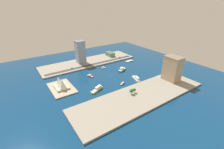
# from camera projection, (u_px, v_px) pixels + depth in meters

# --- Properties ---
(ground_plane) EXTENTS (440.00, 440.00, 0.00)m
(ground_plane) POSITION_uv_depth(u_px,v_px,m) (109.00, 76.00, 326.76)
(ground_plane) COLOR navy
(quay_west) EXTENTS (70.00, 240.00, 2.71)m
(quay_west) POSITION_uv_depth(u_px,v_px,m) (141.00, 96.00, 255.02)
(quay_west) COLOR gray
(quay_west) RESTS_ON ground_plane
(quay_east) EXTENTS (70.00, 240.00, 2.71)m
(quay_east) POSITION_uv_depth(u_px,v_px,m) (89.00, 62.00, 397.35)
(quay_east) COLOR gray
(quay_east) RESTS_ON ground_plane
(peninsula_point) EXTENTS (61.27, 38.57, 2.00)m
(peninsula_point) POSITION_uv_depth(u_px,v_px,m) (62.00, 88.00, 278.98)
(peninsula_point) COLOR #A89E89
(peninsula_point) RESTS_ON ground_plane
(road_strip) EXTENTS (10.48, 228.00, 0.15)m
(road_strip) POSITION_uv_depth(u_px,v_px,m) (93.00, 64.00, 379.38)
(road_strip) COLOR #38383D
(road_strip) RESTS_ON quay_east
(tugboat_red) EXTENTS (16.11, 9.49, 4.47)m
(tugboat_red) POSITION_uv_depth(u_px,v_px,m) (90.00, 76.00, 321.97)
(tugboat_red) COLOR red
(tugboat_red) RESTS_ON ground_plane
(ferry_yellow_fast) EXTENTS (17.47, 28.27, 6.59)m
(ferry_yellow_fast) POSITION_uv_depth(u_px,v_px,m) (97.00, 89.00, 272.28)
(ferry_yellow_fast) COLOR yellow
(ferry_yellow_fast) RESTS_ON ground_plane
(barge_flat_brown) EXTENTS (11.60, 23.28, 2.70)m
(barge_flat_brown) POSITION_uv_depth(u_px,v_px,m) (130.00, 61.00, 405.80)
(barge_flat_brown) COLOR brown
(barge_flat_brown) RESTS_ON ground_plane
(ferry_green_doubledeck) EXTENTS (17.67, 24.94, 7.59)m
(ferry_green_doubledeck) POSITION_uv_depth(u_px,v_px,m) (122.00, 69.00, 351.06)
(ferry_green_doubledeck) COLOR #2D8C4C
(ferry_green_doubledeck) RESTS_ON ground_plane
(ferry_white_commuter) EXTENTS (28.33, 13.37, 7.30)m
(ferry_white_commuter) POSITION_uv_depth(u_px,v_px,m) (136.00, 78.00, 309.71)
(ferry_white_commuter) COLOR silver
(ferry_white_commuter) RESTS_ON ground_plane
(yacht_sleek_gray) EXTENTS (5.34, 10.53, 3.59)m
(yacht_sleek_gray) POSITION_uv_depth(u_px,v_px,m) (103.00, 68.00, 363.19)
(yacht_sleek_gray) COLOR #999EA3
(yacht_sleek_gray) RESTS_ON ground_plane
(patrol_launch_navy) EXTENTS (6.95, 12.32, 3.76)m
(patrol_launch_navy) POSITION_uv_depth(u_px,v_px,m) (122.00, 84.00, 292.62)
(patrol_launch_navy) COLOR #1E284C
(patrol_launch_navy) RESTS_ON ground_plane
(apartment_midrise_tan) EXTENTS (31.53, 23.27, 47.23)m
(apartment_midrise_tan) POSITION_uv_depth(u_px,v_px,m) (172.00, 68.00, 295.23)
(apartment_midrise_tan) COLOR tan
(apartment_midrise_tan) RESTS_ON quay_west
(tower_tall_glass) EXTENTS (20.41, 21.26, 54.58)m
(tower_tall_glass) POSITION_uv_depth(u_px,v_px,m) (80.00, 52.00, 379.96)
(tower_tall_glass) COLOR #8C9EB2
(tower_tall_glass) RESTS_ON quay_east
(terminal_long_green) EXTENTS (28.76, 16.12, 9.93)m
(terminal_long_green) POSITION_uv_depth(u_px,v_px,m) (110.00, 54.00, 437.65)
(terminal_long_green) COLOR slate
(terminal_long_green) RESTS_ON quay_east
(taxi_yellow_cab) EXTENTS (1.96, 4.33, 1.57)m
(taxi_yellow_cab) POSITION_uv_depth(u_px,v_px,m) (107.00, 61.00, 397.53)
(taxi_yellow_cab) COLOR black
(taxi_yellow_cab) RESTS_ON road_strip
(hatchback_blue) EXTENTS (2.00, 4.50, 1.68)m
(hatchback_blue) POSITION_uv_depth(u_px,v_px,m) (72.00, 68.00, 353.79)
(hatchback_blue) COLOR black
(hatchback_blue) RESTS_ON road_strip
(sedan_silver) EXTENTS (2.15, 4.37, 1.60)m
(sedan_silver) POSITION_uv_depth(u_px,v_px,m) (82.00, 66.00, 366.80)
(sedan_silver) COLOR black
(sedan_silver) RESTS_ON road_strip
(pickup_red) EXTENTS (2.15, 4.33, 1.55)m
(pickup_red) POSITION_uv_depth(u_px,v_px,m) (120.00, 57.00, 424.65)
(pickup_red) COLOR black
(pickup_red) RESTS_ON road_strip
(traffic_light_waterfront) EXTENTS (0.36, 0.36, 6.50)m
(traffic_light_waterfront) POSITION_uv_depth(u_px,v_px,m) (85.00, 66.00, 359.55)
(traffic_light_waterfront) COLOR black
(traffic_light_waterfront) RESTS_ON quay_east
(opera_landmark) EXTENTS (34.99, 22.40, 19.82)m
(opera_landmark) POSITION_uv_depth(u_px,v_px,m) (61.00, 84.00, 274.60)
(opera_landmark) COLOR #BCAD93
(opera_landmark) RESTS_ON peninsula_point
(park_tree_cluster) EXTENTS (6.72, 12.71, 9.55)m
(park_tree_cluster) POSITION_uv_depth(u_px,v_px,m) (132.00, 90.00, 256.43)
(park_tree_cluster) COLOR brown
(park_tree_cluster) RESTS_ON quay_west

